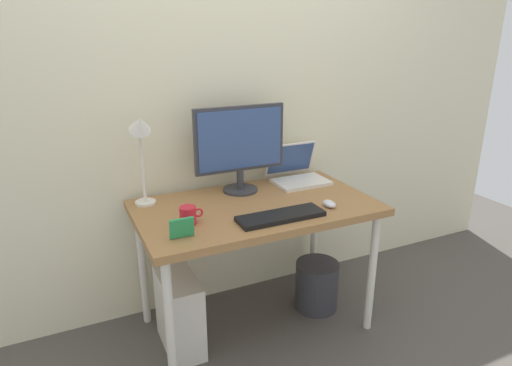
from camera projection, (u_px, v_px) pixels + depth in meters
name	position (u px, v px, depth m)	size (l,w,h in m)	color
ground_plane	(256.00, 324.00, 2.61)	(6.00, 6.00, 0.00)	#4C4742
back_wall	(225.00, 90.00, 2.54)	(4.40, 0.04, 2.60)	beige
desk	(256.00, 216.00, 2.39)	(1.26, 0.72, 0.75)	olive
monitor	(240.00, 144.00, 2.47)	(0.53, 0.20, 0.49)	#333338
laptop	(296.00, 172.00, 2.71)	(0.32, 0.29, 0.22)	silver
desk_lamp	(141.00, 139.00, 2.23)	(0.11, 0.16, 0.50)	silver
keyboard	(281.00, 216.00, 2.18)	(0.44, 0.14, 0.02)	black
mouse	(329.00, 204.00, 2.32)	(0.06, 0.09, 0.03)	silver
coffee_mug	(188.00, 215.00, 2.11)	(0.12, 0.08, 0.09)	red
photo_frame	(182.00, 228.00, 1.97)	(0.11, 0.02, 0.09)	#268C4C
computer_tower	(180.00, 313.00, 2.36)	(0.18, 0.36, 0.42)	silver
wastebasket	(317.00, 285.00, 2.72)	(0.26, 0.26, 0.30)	#333338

